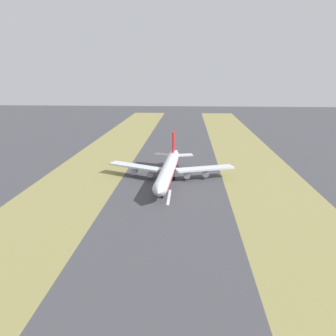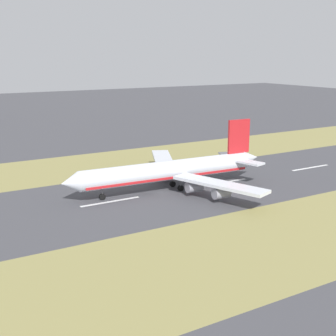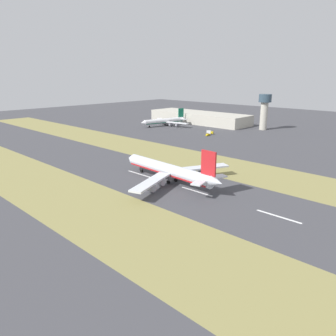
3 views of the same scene
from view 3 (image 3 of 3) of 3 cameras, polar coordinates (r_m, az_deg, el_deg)
name	(u,v)px [view 3 (image 3 of 3)]	position (r m, az deg, el deg)	size (l,w,h in m)	color
ground_plane	(162,181)	(166.62, -1.13, -2.24)	(800.00, 800.00, 0.00)	#424247
grass_median_west	(85,205)	(140.33, -14.26, -6.34)	(40.00, 600.00, 0.01)	olive
grass_median_east	(214,164)	(199.69, 8.00, 0.71)	(40.00, 600.00, 0.01)	olive
centreline_dash_near	(279,216)	(132.95, 18.70, -8.00)	(1.20, 18.00, 0.01)	silver
centreline_dash_mid	(197,191)	(152.22, 5.02, -4.10)	(1.20, 18.00, 0.01)	silver
centreline_dash_far	(139,174)	(178.52, -5.03, -1.04)	(1.20, 18.00, 0.01)	silver
airplane_main_jet	(171,171)	(162.72, 0.46, -0.47)	(64.04, 67.20, 20.20)	silver
terminal_building	(199,117)	(371.56, 5.42, 8.76)	(36.00, 116.62, 11.27)	#BCB7A8
control_tower	(264,108)	(332.25, 16.45, 9.99)	(12.00, 12.00, 34.00)	#BCB7A8
airplane_parked_apron	(165,121)	(345.97, -0.46, 8.20)	(56.27, 52.96, 17.03)	white
service_truck	(210,132)	(299.92, 7.30, 6.20)	(3.60, 6.33, 3.10)	gold
apron_car	(208,135)	(290.96, 6.97, 5.78)	(4.58, 2.44, 2.03)	gold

